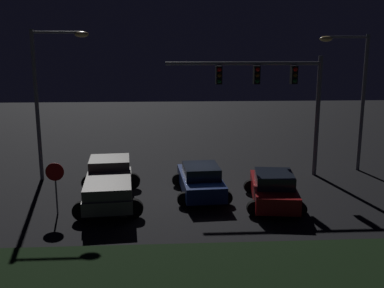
% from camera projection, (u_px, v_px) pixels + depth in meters
% --- Properties ---
extents(ground_plane, '(80.00, 80.00, 0.00)m').
position_uv_depth(ground_plane, '(198.00, 195.00, 20.75)').
color(ground_plane, black).
extents(pickup_truck, '(3.21, 5.56, 1.80)m').
position_uv_depth(pickup_truck, '(109.00, 181.00, 19.60)').
color(pickup_truck, '#514C47').
rests_on(pickup_truck, ground_plane).
extents(car_sedan, '(2.66, 4.50, 1.51)m').
position_uv_depth(car_sedan, '(200.00, 180.00, 20.59)').
color(car_sedan, navy).
rests_on(car_sedan, ground_plane).
extents(car_sedan_far, '(2.87, 4.60, 1.51)m').
position_uv_depth(car_sedan_far, '(273.00, 188.00, 19.33)').
color(car_sedan_far, maroon).
rests_on(car_sedan_far, ground_plane).
extents(traffic_signal_gantry, '(8.32, 0.56, 6.50)m').
position_uv_depth(traffic_signal_gantry, '(274.00, 86.00, 23.04)').
color(traffic_signal_gantry, slate).
rests_on(traffic_signal_gantry, ground_plane).
extents(street_lamp_left, '(2.93, 0.44, 7.81)m').
position_uv_depth(street_lamp_left, '(48.00, 86.00, 22.34)').
color(street_lamp_left, slate).
rests_on(street_lamp_left, ground_plane).
extents(street_lamp_right, '(2.79, 0.44, 7.63)m').
position_uv_depth(street_lamp_right, '(354.00, 85.00, 24.12)').
color(street_lamp_right, slate).
rests_on(street_lamp_right, ground_plane).
extents(stop_sign, '(0.76, 0.08, 2.23)m').
position_uv_depth(stop_sign, '(55.00, 179.00, 17.96)').
color(stop_sign, slate).
rests_on(stop_sign, ground_plane).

